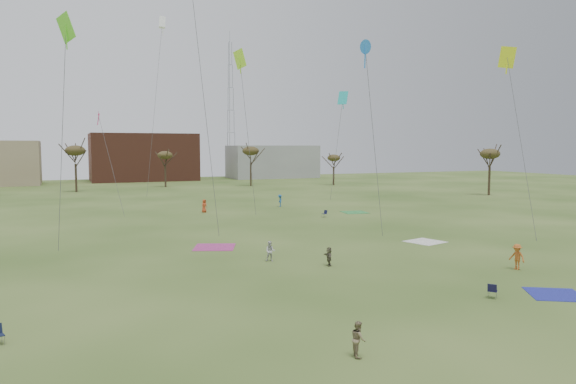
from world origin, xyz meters
name	(u,v)px	position (x,y,z in m)	size (l,w,h in m)	color
ground	(382,322)	(0.00, 0.00, 0.00)	(260.00, 260.00, 0.00)	#2E4D18
spectator_fore_b	(358,339)	(-3.34, -3.34, 0.74)	(0.72, 0.56, 1.49)	#807152
spectator_fore_c	(329,256)	(3.27, 12.13, 0.69)	(1.28, 0.41, 1.38)	brown
flyer_mid_b	(517,257)	(14.93, 5.96, 0.91)	(1.17, 0.67, 1.81)	#B25821
spectator_mid_e	(270,251)	(-0.09, 15.22, 0.77)	(0.75, 0.58, 1.54)	silver
flyer_far_b	(204,206)	(2.72, 46.81, 0.87)	(0.85, 0.55, 1.74)	#BE4520
flyer_far_c	(280,201)	(14.47, 49.30, 0.88)	(1.14, 0.66, 1.77)	#1F5691
blanket_blue	(555,295)	(11.97, 0.22, 0.00)	(2.93, 2.93, 0.03)	#232999
blanket_cream	(425,242)	(15.87, 17.50, 0.00)	(2.98, 2.98, 0.03)	white
blanket_plum	(214,247)	(-2.49, 22.37, 0.00)	(3.41, 3.41, 0.03)	#AF357E
blanket_olive	(355,212)	(21.01, 39.15, 0.00)	(3.14, 3.14, 0.03)	green
camp_chair_center	(492,294)	(8.07, 1.10, 0.26)	(0.74, 0.73, 0.87)	#18163C
camp_chair_right	(324,215)	(15.16, 36.42, 0.26)	(0.65, 0.62, 0.87)	#141537
kites_aloft	(197,28)	(-0.59, 35.51, 21.29)	(55.66, 82.39, 27.92)	#E61B44
tree_line	(130,155)	(-2.85, 79.12, 7.09)	(117.44, 49.32, 8.91)	#3A2B1E
building_brick	(143,157)	(5.00, 120.00, 6.00)	(26.00, 16.00, 12.00)	brown
building_grey	(272,162)	(40.00, 118.00, 4.50)	(24.00, 12.00, 9.00)	gray
radio_tower	(230,109)	(30.00, 125.00, 19.21)	(1.51, 1.72, 41.00)	#9EA3A8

